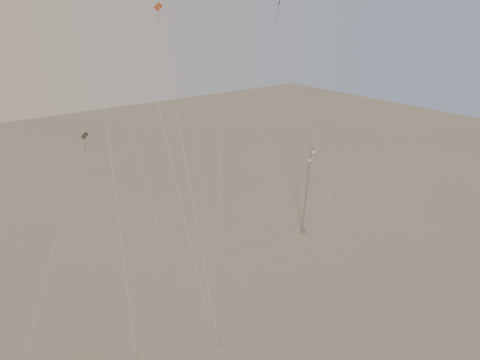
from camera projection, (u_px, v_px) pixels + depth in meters
ground at (272, 299)px, 31.74m from camera, size 160.00×160.00×0.00m
street_lamp at (307, 190)px, 39.48m from camera, size 1.50×1.02×9.86m
kite_1 at (138, 19)px, 28.19m from camera, size 1.59×14.23×29.53m
kite_3 at (176, 109)px, 26.33m from camera, size 2.15×9.53×22.94m
kite_4 at (293, 58)px, 37.63m from camera, size 0.51×11.77×23.66m
kite_6 at (71, 188)px, 28.40m from camera, size 10.25×11.40×13.53m
kite_7 at (105, 40)px, 34.19m from camera, size 0.92×12.54×25.77m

